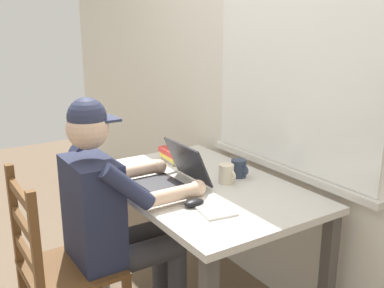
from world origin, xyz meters
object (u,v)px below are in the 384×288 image
at_px(coffee_mug_dark, 239,168).
at_px(seated_person, 114,211).
at_px(desk, 201,202).
at_px(book_stack_main, 176,156).
at_px(laptop, 172,177).
at_px(coffee_mug_white, 227,174).
at_px(wooden_chair, 60,270).
at_px(computer_mouse, 194,203).

bearing_deg(coffee_mug_dark, seated_person, -95.30).
relative_size(desk, book_stack_main, 5.98).
relative_size(desk, coffee_mug_dark, 10.33).
xyz_separation_m(desk, seated_person, (-0.04, -0.47, 0.05)).
bearing_deg(laptop, desk, 71.33).
xyz_separation_m(seated_person, book_stack_main, (-0.32, 0.54, 0.10)).
xyz_separation_m(desk, book_stack_main, (-0.36, 0.07, 0.15)).
bearing_deg(coffee_mug_white, desk, -118.33).
relative_size(seated_person, laptop, 3.80).
height_order(desk, wooden_chair, wooden_chair).
distance_m(wooden_chair, computer_mouse, 0.69).
xyz_separation_m(computer_mouse, coffee_mug_white, (-0.16, 0.31, 0.03)).
bearing_deg(seated_person, computer_mouse, 46.53).
bearing_deg(desk, coffee_mug_dark, 84.26).
bearing_deg(desk, laptop, -108.67).
bearing_deg(coffee_mug_white, book_stack_main, -173.18).
xyz_separation_m(seated_person, computer_mouse, (0.27, 0.28, 0.07)).
relative_size(coffee_mug_dark, book_stack_main, 0.58).
xyz_separation_m(desk, computer_mouse, (0.23, -0.19, 0.12)).
relative_size(seated_person, coffee_mug_dark, 10.39).
bearing_deg(wooden_chair, computer_mouse, 64.59).
bearing_deg(coffee_mug_dark, book_stack_main, -156.81).
height_order(desk, book_stack_main, book_stack_main).
height_order(wooden_chair, coffee_mug_dark, wooden_chair).
bearing_deg(computer_mouse, desk, 139.53).
bearing_deg(book_stack_main, coffee_mug_dark, 23.19).
distance_m(computer_mouse, book_stack_main, 0.64).
height_order(wooden_chair, computer_mouse, wooden_chair).
bearing_deg(seated_person, desk, 84.91).
bearing_deg(book_stack_main, laptop, -34.53).
bearing_deg(wooden_chair, coffee_mug_dark, 86.20).
height_order(laptop, computer_mouse, laptop).
height_order(seated_person, coffee_mug_white, seated_person).
bearing_deg(desk, seated_person, -95.09).
relative_size(laptop, book_stack_main, 1.58).
relative_size(wooden_chair, coffee_mug_dark, 7.87).
height_order(desk, coffee_mug_dark, coffee_mug_dark).
xyz_separation_m(laptop, book_stack_main, (-0.31, 0.22, -0.00)).
bearing_deg(wooden_chair, laptop, 90.78).
xyz_separation_m(wooden_chair, coffee_mug_white, (0.11, 0.87, 0.33)).
bearing_deg(laptop, seated_person, -88.55).
bearing_deg(wooden_chair, coffee_mug_white, 83.13).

